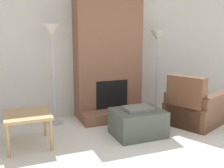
% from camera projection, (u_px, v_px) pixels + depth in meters
% --- Properties ---
extents(wall_back, '(7.36, 0.06, 2.60)m').
position_uv_depth(wall_back, '(104.00, 48.00, 5.52)').
color(wall_back, '#BCB7AD').
rests_on(wall_back, ground_plane).
extents(fireplace, '(1.26, 0.79, 2.60)m').
position_uv_depth(fireplace, '(109.00, 53.00, 5.30)').
color(fireplace, brown).
rests_on(fireplace, ground_plane).
extents(ottoman, '(0.78, 0.63, 0.47)m').
position_uv_depth(ottoman, '(138.00, 122.00, 4.44)').
color(ottoman, '#474C42').
rests_on(ottoman, ground_plane).
extents(armchair, '(1.25, 1.15, 0.90)m').
position_uv_depth(armchair, '(195.00, 109.00, 4.98)').
color(armchair, brown).
rests_on(armchair, ground_plane).
extents(side_table, '(0.64, 0.67, 0.49)m').
position_uv_depth(side_table, '(27.00, 117.00, 4.01)').
color(side_table, tan).
rests_on(side_table, ground_plane).
extents(floor_lamp_left, '(0.32, 0.32, 1.75)m').
position_uv_depth(floor_lamp_left, '(52.00, 38.00, 4.75)').
color(floor_lamp_left, '#ADADB2').
rests_on(floor_lamp_left, ground_plane).
extents(floor_lamp_right, '(0.32, 0.32, 1.64)m').
position_uv_depth(floor_lamp_right, '(158.00, 42.00, 5.53)').
color(floor_lamp_right, '#ADADB2').
rests_on(floor_lamp_right, ground_plane).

